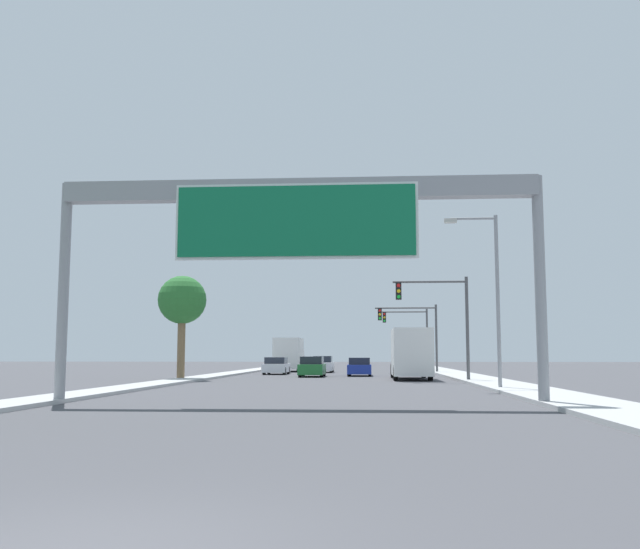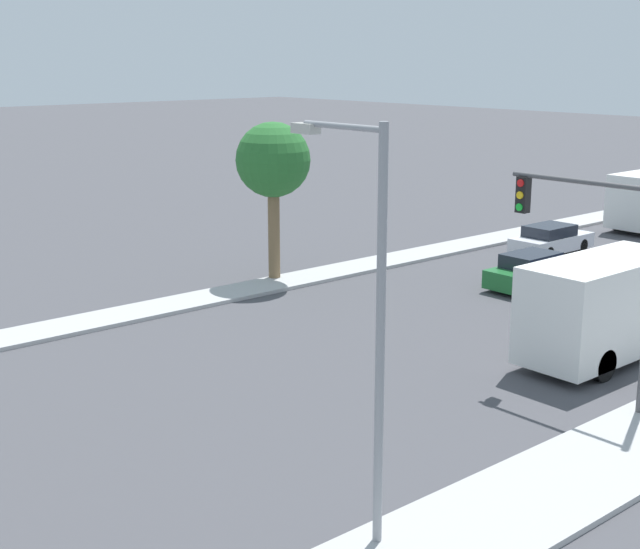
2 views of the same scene
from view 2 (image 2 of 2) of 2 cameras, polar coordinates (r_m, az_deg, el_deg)
The scene contains 8 objects.
median_strip_left at distance 52.71m, azimuth 15.30°, elevation 3.08°, with size 2.00×120.00×0.15m.
car_mid_right at distance 38.22m, azimuth 13.45°, elevation 0.21°, with size 1.81×4.48×1.50m.
car_far_right at distance 38.20m, azimuth 19.61°, elevation -0.29°, with size 1.81×4.43×1.41m.
car_far_left at distance 45.21m, azimuth 14.57°, elevation 2.17°, with size 1.88×4.57×1.42m.
truck_box_secondary at distance 30.04m, azimuth 18.43°, elevation -1.89°, with size 2.47×8.43×3.32m.
traffic_light_near_intersection at distance 25.20m, azimuth 17.69°, elevation 1.46°, with size 4.63×0.32×6.43m.
palm_tree_background at distance 37.64m, azimuth -3.02°, elevation 7.19°, with size 3.16×3.16×6.80m.
street_lamp_right at distance 16.71m, azimuth 3.16°, elevation -1.89°, with size 2.55×0.28×8.33m.
Camera 2 is at (19.87, 16.91, 9.45)m, focal length 50.00 mm.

